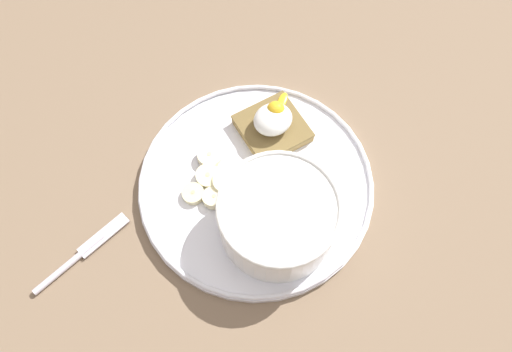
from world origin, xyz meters
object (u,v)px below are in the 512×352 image
knife (81,254)px  banana_slice_back (227,182)px  banana_slice_right (210,156)px  banana_slice_inner (214,197)px  poached_egg (273,118)px  banana_slice_left (208,176)px  toast_slice (272,128)px  banana_slice_front (193,194)px  oatmeal_bowl (278,217)px

knife → banana_slice_back: bearing=-5.5°
banana_slice_right → banana_slice_inner: (-2.49, -5.42, -0.00)cm
poached_egg → banana_slice_right: size_ratio=1.57×
poached_egg → banana_slice_left: poached_egg is taller
toast_slice → banana_slice_left: 10.91cm
toast_slice → banana_slice_front: (-13.62, -2.45, -0.42)cm
poached_egg → oatmeal_bowl: bearing=-121.3°
banana_slice_front → banana_slice_inner: size_ratio=1.22×
banana_slice_back → knife: bearing=174.5°
banana_slice_left → toast_slice: bearing=7.1°
oatmeal_bowl → banana_slice_back: (-2.21, 8.27, -2.68)cm
oatmeal_bowl → banana_slice_front: (-6.59, 9.26, -2.87)cm
banana_slice_front → poached_egg: bearing=10.6°
oatmeal_bowl → knife: (-21.90, 10.15, -3.96)cm
toast_slice → banana_slice_back: bearing=-159.6°
poached_egg → toast_slice: bearing=-142.5°
poached_egg → banana_slice_front: 14.29cm
banana_slice_right → banana_slice_inner: same height
banana_slice_front → banana_slice_inner: banana_slice_inner is taller
poached_egg → banana_slice_back: poached_egg is taller
toast_slice → knife: bearing=-176.9°
banana_slice_front → banana_slice_right: banana_slice_right is taller
banana_slice_front → banana_slice_right: 5.66cm
banana_slice_left → knife: size_ratio=0.26×
oatmeal_bowl → poached_egg: (7.20, 11.84, -0.17)cm
banana_slice_left → banana_slice_back: 2.63cm
banana_slice_right → toast_slice: bearing=-6.5°
poached_egg → banana_slice_left: (-10.99, -1.48, -2.62)cm
poached_egg → banana_slice_right: 9.74cm
poached_egg → banana_slice_front: size_ratio=1.83×
oatmeal_bowl → knife: bearing=155.1°
oatmeal_bowl → toast_slice: 13.88cm
oatmeal_bowl → banana_slice_inner: oatmeal_bowl is taller
banana_slice_front → banana_slice_back: bearing=-12.7°
banana_slice_back → banana_slice_right: bearing=89.2°
banana_slice_left → poached_egg: bearing=7.7°
banana_slice_front → knife: size_ratio=0.29×
banana_slice_inner → toast_slice: bearing=20.6°
banana_slice_right → banana_slice_inner: 5.97cm
poached_egg → banana_slice_inner: poached_egg is taller
banana_slice_right → banana_slice_inner: bearing=-114.6°
banana_slice_front → banana_slice_inner: bearing=-44.5°
oatmeal_bowl → poached_egg: size_ratio=1.96×
oatmeal_bowl → banana_slice_inner: size_ratio=4.39×
poached_egg → banana_slice_inner: bearing=-159.1°
banana_slice_left → banana_slice_back: (1.58, -2.10, 0.11)cm
banana_slice_inner → oatmeal_bowl: bearing=-57.7°
banana_slice_front → banana_slice_left: banana_slice_left is taller
banana_slice_left → banana_slice_back: size_ratio=0.73×
banana_slice_back → knife: banana_slice_back is taller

